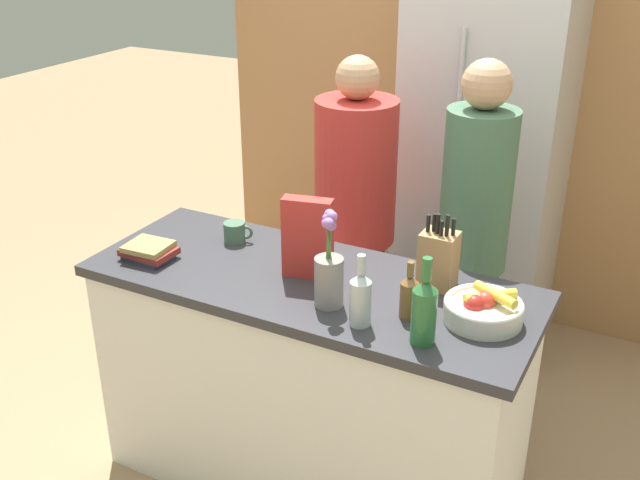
# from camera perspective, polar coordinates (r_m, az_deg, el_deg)

# --- Properties ---
(ground_plane) EXTENTS (14.00, 14.00, 0.00)m
(ground_plane) POSITION_cam_1_polar(r_m,az_deg,el_deg) (3.24, -0.70, -17.62)
(ground_plane) COLOR #A37F5B
(kitchen_island) EXTENTS (1.65, 0.64, 0.93)m
(kitchen_island) POSITION_cam_1_polar(r_m,az_deg,el_deg) (2.94, -0.75, -10.93)
(kitchen_island) COLOR silver
(kitchen_island) RESTS_ON ground_plane
(back_wall_wood) EXTENTS (2.85, 0.12, 2.60)m
(back_wall_wood) POSITION_cam_1_polar(r_m,az_deg,el_deg) (4.12, 11.28, 12.03)
(back_wall_wood) COLOR #AD7A4C
(back_wall_wood) RESTS_ON ground_plane
(refrigerator) EXTENTS (0.74, 0.62, 2.02)m
(refrigerator) POSITION_cam_1_polar(r_m,az_deg,el_deg) (3.80, 12.42, 6.32)
(refrigerator) COLOR #B7B7BC
(refrigerator) RESTS_ON ground_plane
(fruit_bowl) EXTENTS (0.26, 0.26, 0.11)m
(fruit_bowl) POSITION_cam_1_polar(r_m,az_deg,el_deg) (2.48, 12.34, -5.11)
(fruit_bowl) COLOR silver
(fruit_bowl) RESTS_ON kitchen_island
(knife_block) EXTENTS (0.12, 0.10, 0.28)m
(knife_block) POSITION_cam_1_polar(r_m,az_deg,el_deg) (2.63, 9.01, -1.43)
(knife_block) COLOR #A87A4C
(knife_block) RESTS_ON kitchen_island
(flower_vase) EXTENTS (0.10, 0.10, 0.34)m
(flower_vase) POSITION_cam_1_polar(r_m,az_deg,el_deg) (2.47, 0.68, -2.50)
(flower_vase) COLOR gray
(flower_vase) RESTS_ON kitchen_island
(cereal_box) EXTENTS (0.19, 0.10, 0.30)m
(cereal_box) POSITION_cam_1_polar(r_m,az_deg,el_deg) (2.65, -0.95, 0.16)
(cereal_box) COLOR red
(cereal_box) RESTS_ON kitchen_island
(coffee_mug) EXTENTS (0.12, 0.08, 0.08)m
(coffee_mug) POSITION_cam_1_polar(r_m,az_deg,el_deg) (2.98, -6.49, 0.61)
(coffee_mug) COLOR #42664C
(coffee_mug) RESTS_ON kitchen_island
(book_stack) EXTENTS (0.20, 0.15, 0.06)m
(book_stack) POSITION_cam_1_polar(r_m,az_deg,el_deg) (2.90, -12.93, -0.84)
(book_stack) COLOR #2D334C
(book_stack) RESTS_ON kitchen_island
(bottle_oil) EXTENTS (0.06, 0.06, 0.20)m
(bottle_oil) POSITION_cam_1_polar(r_m,az_deg,el_deg) (2.44, 6.81, -4.21)
(bottle_oil) COLOR brown
(bottle_oil) RESTS_ON kitchen_island
(bottle_vinegar) EXTENTS (0.07, 0.07, 0.25)m
(bottle_vinegar) POSITION_cam_1_polar(r_m,az_deg,el_deg) (2.38, 3.10, -4.40)
(bottle_vinegar) COLOR #B2BCC1
(bottle_vinegar) RESTS_ON kitchen_island
(bottle_wine) EXTENTS (0.08, 0.08, 0.29)m
(bottle_wine) POSITION_cam_1_polar(r_m,az_deg,el_deg) (2.30, 7.94, -5.29)
(bottle_wine) COLOR #286633
(bottle_wine) RESTS_ON kitchen_island
(person_at_sink) EXTENTS (0.36, 0.36, 1.59)m
(person_at_sink) POSITION_cam_1_polar(r_m,az_deg,el_deg) (3.35, 2.66, 2.02)
(person_at_sink) COLOR #383842
(person_at_sink) RESTS_ON ground_plane
(person_in_blue) EXTENTS (0.28, 0.28, 1.64)m
(person_in_blue) POSITION_cam_1_polar(r_m,az_deg,el_deg) (3.09, 11.56, 0.52)
(person_in_blue) COLOR #383842
(person_in_blue) RESTS_ON ground_plane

